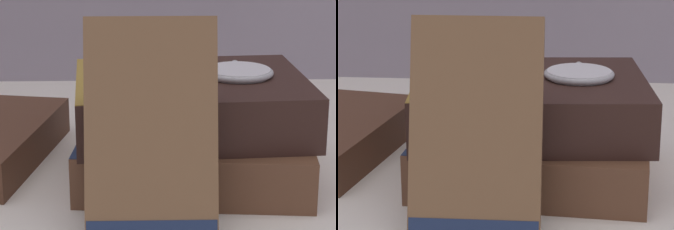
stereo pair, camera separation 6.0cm
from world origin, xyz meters
The scene contains 5 objects.
ground_plane centered at (0.00, 0.00, 0.00)m, with size 3.00×3.00×0.00m, color silver.
book_flat_bottom centered at (-0.01, 0.02, 0.02)m, with size 0.19×0.17×0.04m.
book_flat_top centered at (-0.02, 0.02, 0.06)m, with size 0.19×0.16×0.04m.
book_leaning_front centered at (-0.05, -0.08, 0.07)m, with size 0.09×0.06×0.15m.
pocket_watch centered at (0.03, 0.03, 0.09)m, with size 0.06×0.06×0.01m.
Camera 1 is at (-0.05, -0.59, 0.24)m, focal length 85.00 mm.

